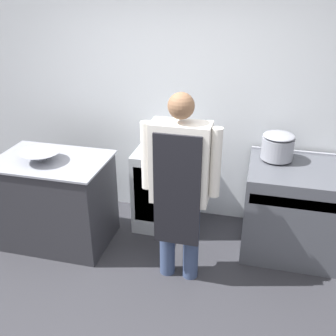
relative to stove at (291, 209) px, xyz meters
The scene contains 9 objects.
ground_plane 1.90m from the stove, 130.59° to the right, with size 14.00×14.00×0.00m, color #2D2D33.
wall_back 1.57m from the stove, 158.75° to the left, with size 8.00×0.05×2.70m.
prep_counter 2.35m from the stove, 169.53° to the right, with size 1.09×0.74×0.93m.
stove is the anchor object (origin of this frame).
fridge_unit 1.33m from the stove, behind, with size 0.60×0.57×0.89m.
person_cook 1.31m from the stove, 145.80° to the right, with size 0.66×0.24×1.73m.
mixing_bowl 2.48m from the stove, 168.38° to the right, with size 0.38×0.38×0.10m.
small_bowl 2.57m from the stove, behind, with size 0.25×0.25×0.07m.
stock_pot 0.65m from the stove, 145.47° to the left, with size 0.31×0.31×0.26m.
Camera 1 is at (0.82, -2.09, 2.50)m, focal length 42.00 mm.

